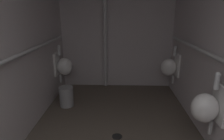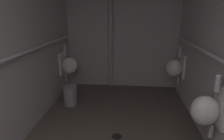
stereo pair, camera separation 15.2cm
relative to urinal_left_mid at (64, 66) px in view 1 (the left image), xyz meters
The scene contains 10 objects.
wall_left 1.84m from the urinal_left_mid, 96.09° to the right, with size 0.06×4.50×2.71m, color #BCB2B4.
wall_back 1.41m from the urinal_left_mid, 28.18° to the left, with size 2.50×0.06×2.71m, color #BCB2B4.
urinal_left_mid is the anchor object (origin of this frame).
urinal_right_mid 2.67m from the urinal_left_mid, 38.76° to the right, with size 0.32×0.30×0.76m.
urinal_right_far 2.08m from the urinal_left_mid, ahead, with size 0.32×0.30×0.76m.
supply_pipe_left 1.76m from the urinal_left_mid, 92.99° to the right, with size 0.06×3.81×0.06m.
supply_pipe_right 2.78m from the urinal_left_mid, 37.29° to the right, with size 0.06×3.80×0.06m.
standpipe_back_wall 1.19m from the urinal_left_mid, 29.32° to the left, with size 0.08×0.08×2.66m, color #B2B2B2.
floor_drain 1.87m from the urinal_left_mid, 52.74° to the right, with size 0.14×0.14×0.01m, color black.
waste_bin 0.69m from the urinal_left_mid, 72.67° to the right, with size 0.24×0.24×0.36m, color gray.
Camera 1 is at (0.04, 0.13, 1.63)m, focal length 31.75 mm.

